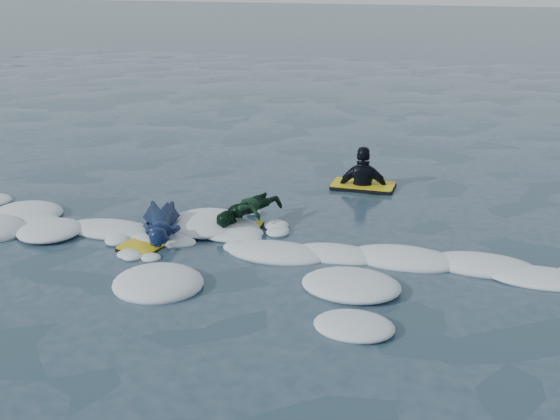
{
  "coord_description": "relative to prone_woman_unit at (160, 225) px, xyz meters",
  "views": [
    {
      "loc": [
        3.58,
        -6.6,
        3.54
      ],
      "look_at": [
        1.14,
        1.6,
        0.53
      ],
      "focal_mm": 45.0,
      "sensor_mm": 36.0,
      "label": 1
    }
  ],
  "objects": [
    {
      "name": "prone_woman_unit",
      "position": [
        0.0,
        0.0,
        0.0
      ],
      "size": [
        1.08,
        1.57,
        0.38
      ],
      "rotation": [
        0.0,
        0.0,
        1.39
      ],
      "color": "black",
      "rests_on": "ground"
    },
    {
      "name": "waiting_rider_unit",
      "position": [
        2.25,
        3.01,
        -0.26
      ],
      "size": [
        1.04,
        0.58,
        1.56
      ],
      "rotation": [
        0.0,
        0.0,
        -0.0
      ],
      "color": "black",
      "rests_on": "ground"
    },
    {
      "name": "prone_child_unit",
      "position": [
        1.02,
        0.71,
        0.02
      ],
      "size": [
        0.95,
        1.21,
        0.42
      ],
      "rotation": [
        0.0,
        0.0,
        1.62
      ],
      "color": "black",
      "rests_on": "ground"
    },
    {
      "name": "ground",
      "position": [
        0.52,
        -1.48,
        -0.19
      ],
      "size": [
        120.0,
        120.0,
        0.0
      ],
      "primitive_type": "plane",
      "color": "#1B2E42",
      "rests_on": "ground"
    },
    {
      "name": "foam_band",
      "position": [
        0.52,
        -0.44,
        -0.19
      ],
      "size": [
        12.0,
        3.1,
        0.3
      ],
      "primitive_type": null,
      "color": "white",
      "rests_on": "ground"
    }
  ]
}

